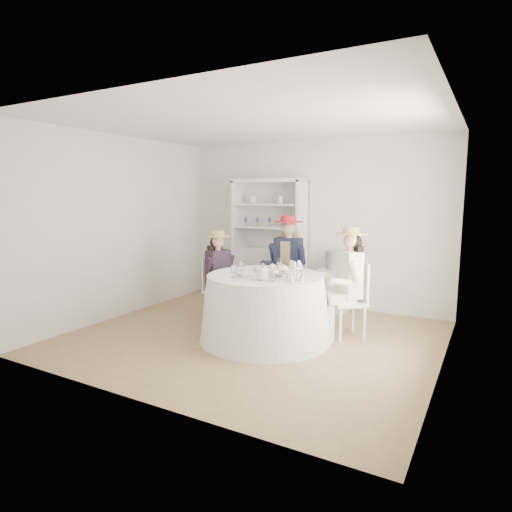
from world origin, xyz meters
The scene contains 23 objects.
ground centered at (0.00, 0.00, 0.00)m, with size 4.50×4.50×0.00m, color olive.
ceiling centered at (0.00, 0.00, 2.70)m, with size 4.50×4.50×0.00m, color white.
wall_back centered at (0.00, 2.00, 1.35)m, with size 4.50×4.50×0.00m, color silver.
wall_front centered at (0.00, -2.00, 1.35)m, with size 4.50×4.50×0.00m, color silver.
wall_left centered at (-2.25, 0.00, 1.35)m, with size 4.50×4.50×0.00m, color silver.
wall_right centered at (2.25, 0.00, 1.35)m, with size 4.50×4.50×0.00m, color silver.
tea_table centered at (0.18, 0.01, 0.42)m, with size 1.66×1.66×0.84m.
hutch centered at (-0.66, 1.77, 0.74)m, with size 1.28×0.58×2.09m.
side_table centered at (0.50, 1.75, 0.34)m, with size 0.43×0.43×0.67m, color silver.
hatbox centered at (0.50, 1.75, 0.82)m, with size 0.29×0.29×0.29m, color black.
guest_left centered at (-0.79, 0.42, 0.74)m, with size 0.54×0.50×1.32m.
guest_mid centered at (0.00, 1.06, 0.86)m, with size 0.55×0.57×1.52m.
guest_right centered at (1.06, 0.59, 0.81)m, with size 0.61×0.60×1.43m.
spare_chair centered at (-0.55, 1.38, 0.52)m, with size 0.43×0.43×0.97m.
teacup_a centered at (-0.04, 0.19, 0.87)m, with size 0.09×0.09×0.07m, color white.
teacup_b centered at (0.17, 0.29, 0.87)m, with size 0.07×0.07×0.07m, color white.
teacup_c centered at (0.41, 0.14, 0.87)m, with size 0.09×0.09×0.07m, color white.
flower_bowl centered at (0.40, 0.01, 0.86)m, with size 0.21×0.21×0.05m, color white.
flower_arrangement centered at (0.38, -0.07, 0.93)m, with size 0.20×0.20×0.07m.
table_teapot centered at (0.34, -0.32, 0.92)m, with size 0.24×0.17×0.18m.
sandwich_plate centered at (0.03, -0.26, 0.85)m, with size 0.28×0.28×0.06m.
cupcake_stand centered at (0.67, -0.19, 0.92)m, with size 0.25×0.25×0.23m.
stemware_set centered at (0.18, 0.01, 0.91)m, with size 0.90×0.87×0.15m.
Camera 1 is at (2.64, -4.63, 1.83)m, focal length 30.00 mm.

